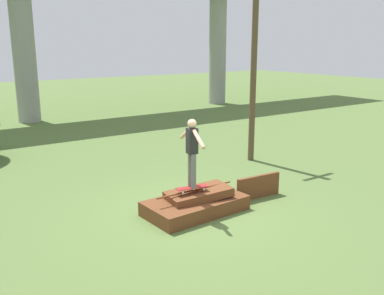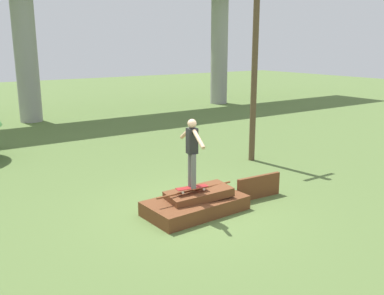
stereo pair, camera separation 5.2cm
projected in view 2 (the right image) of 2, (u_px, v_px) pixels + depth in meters
The scene contains 6 objects.
ground_plane at pixel (195, 212), 10.10m from camera, with size 80.00×80.00×0.00m, color #567038.
scrap_pile at pixel (196, 203), 10.06m from camera, with size 2.42×1.37×0.58m.
scrap_plank_loose at pixel (259, 187), 10.97m from camera, with size 1.33×0.17×0.60m.
skateboard at pixel (192, 188), 9.82m from camera, with size 0.78×0.32×0.09m.
skater at pixel (192, 148), 9.60m from camera, with size 0.30×1.22×1.58m.
utility_pole at pixel (255, 65), 13.88m from camera, with size 1.30×0.20×6.17m.
Camera 2 is at (-5.39, -7.76, 3.88)m, focal length 40.00 mm.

